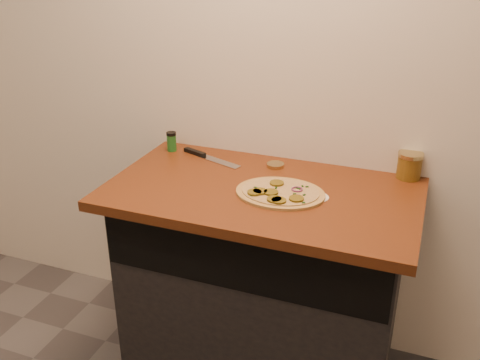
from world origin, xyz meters
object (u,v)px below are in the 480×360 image
at_px(pizza, 280,193).
at_px(salsa_jar, 409,165).
at_px(spice_shaker, 172,141).
at_px(chefs_knife, 206,157).

distance_m(pizza, salsa_jar, 0.55).
relative_size(pizza, salsa_jar, 3.24).
distance_m(pizza, spice_shaker, 0.65).
bearing_deg(pizza, salsa_jar, 37.09).
bearing_deg(spice_shaker, chefs_knife, -7.57).
relative_size(pizza, spice_shaker, 3.99).
bearing_deg(chefs_knife, pizza, -30.29).
xyz_separation_m(pizza, chefs_knife, (-0.41, 0.24, -0.00)).
bearing_deg(pizza, chefs_knife, 149.71).
bearing_deg(salsa_jar, pizza, -142.91).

